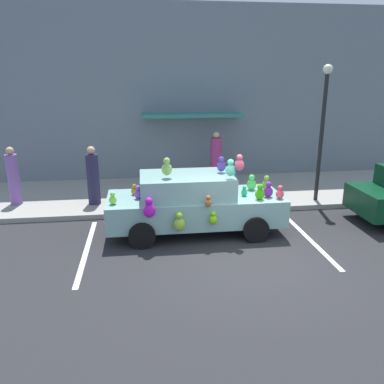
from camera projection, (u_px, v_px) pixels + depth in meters
ground_plane at (249, 260)px, 8.74m from camera, size 60.00×60.00×0.00m
sidewalk at (210, 192)px, 13.46m from camera, size 24.00×4.00×0.15m
storefront_building at (201, 96)px, 14.59m from camera, size 24.00×1.25×6.40m
parking_stripe_front at (308, 238)px, 9.91m from camera, size 0.12×3.60×0.01m
parking_stripe_rear at (87, 250)px, 9.23m from camera, size 0.12×3.60×0.01m
plush_covered_car at (193, 202)px, 10.07m from camera, size 4.47×2.02×2.16m
teddy_bear_on_sidewalk at (227, 194)px, 12.09m from camera, size 0.31×0.26×0.60m
street_lamp_post at (323, 120)px, 11.68m from camera, size 0.28×0.28×4.09m
pedestrian_near_shopfront at (13, 178)px, 11.80m from camera, size 0.35×0.35×1.76m
pedestrian_walking_past at (93, 178)px, 11.82m from camera, size 0.37×0.37×1.77m
pedestrian_by_lamp at (216, 160)px, 13.96m from camera, size 0.40×0.40×1.88m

